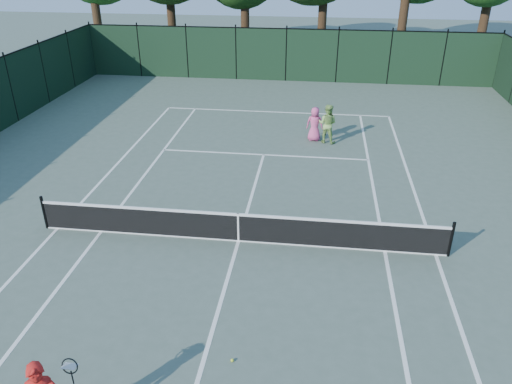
# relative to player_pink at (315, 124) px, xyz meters

# --- Properties ---
(ground) EXTENTS (90.00, 90.00, 0.00)m
(ground) POSITION_rel_player_pink_xyz_m (-1.95, -8.26, -0.73)
(ground) COLOR #4C5D50
(ground) RESTS_ON ground
(sideline_doubles_left) EXTENTS (0.10, 23.77, 0.01)m
(sideline_doubles_left) POSITION_rel_player_pink_xyz_m (-7.43, -8.26, -0.72)
(sideline_doubles_left) COLOR white
(sideline_doubles_left) RESTS_ON ground
(sideline_doubles_right) EXTENTS (0.10, 23.77, 0.01)m
(sideline_doubles_right) POSITION_rel_player_pink_xyz_m (3.54, -8.26, -0.72)
(sideline_doubles_right) COLOR white
(sideline_doubles_right) RESTS_ON ground
(sideline_singles_left) EXTENTS (0.10, 23.77, 0.01)m
(sideline_singles_left) POSITION_rel_player_pink_xyz_m (-6.06, -8.26, -0.72)
(sideline_singles_left) COLOR white
(sideline_singles_left) RESTS_ON ground
(sideline_singles_right) EXTENTS (0.10, 23.77, 0.01)m
(sideline_singles_right) POSITION_rel_player_pink_xyz_m (2.17, -8.26, -0.72)
(sideline_singles_right) COLOR white
(sideline_singles_right) RESTS_ON ground
(baseline_far) EXTENTS (10.97, 0.10, 0.01)m
(baseline_far) POSITION_rel_player_pink_xyz_m (-1.95, 3.63, -0.72)
(baseline_far) COLOR white
(baseline_far) RESTS_ON ground
(service_line_far) EXTENTS (8.23, 0.10, 0.01)m
(service_line_far) POSITION_rel_player_pink_xyz_m (-1.95, -1.86, -0.72)
(service_line_far) COLOR white
(service_line_far) RESTS_ON ground
(center_service_line) EXTENTS (0.10, 12.80, 0.01)m
(center_service_line) POSITION_rel_player_pink_xyz_m (-1.95, -8.26, -0.72)
(center_service_line) COLOR white
(center_service_line) RESTS_ON ground
(tennis_net) EXTENTS (11.69, 0.09, 1.06)m
(tennis_net) POSITION_rel_player_pink_xyz_m (-1.95, -8.26, -0.25)
(tennis_net) COLOR black
(tennis_net) RESTS_ON ground
(fence_far) EXTENTS (24.00, 0.05, 3.00)m
(fence_far) POSITION_rel_player_pink_xyz_m (-1.95, 9.74, 0.77)
(fence_far) COLOR black
(fence_far) RESTS_ON ground
(player_pink) EXTENTS (0.75, 0.52, 1.45)m
(player_pink) POSITION_rel_player_pink_xyz_m (0.00, 0.00, 0.00)
(player_pink) COLOR #D94C8A
(player_pink) RESTS_ON ground
(player_green) EXTENTS (0.94, 0.82, 1.65)m
(player_green) POSITION_rel_player_pink_xyz_m (0.53, -0.16, 0.10)
(player_green) COLOR #8CB75B
(player_green) RESTS_ON ground
(loose_ball_midcourt) EXTENTS (0.07, 0.07, 0.07)m
(loose_ball_midcourt) POSITION_rel_player_pink_xyz_m (-1.36, -12.77, -0.69)
(loose_ball_midcourt) COLOR #D2E62F
(loose_ball_midcourt) RESTS_ON ground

